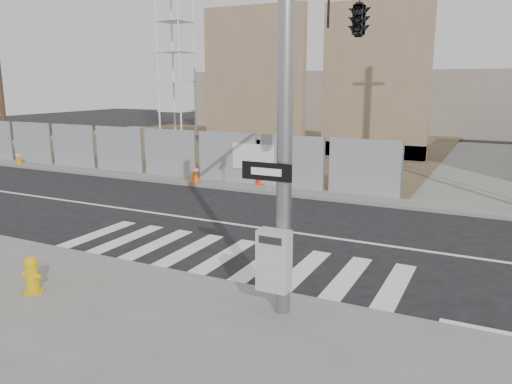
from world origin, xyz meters
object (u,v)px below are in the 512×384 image
at_px(signal_pole, 339,46).
at_px(traffic_cone_a, 19,158).
at_px(fire_hydrant, 32,275).
at_px(crane_tower, 174,7).
at_px(traffic_cone_d, 260,175).
at_px(traffic_cone_b, 112,160).
at_px(traffic_cone_c, 195,173).

distance_m(signal_pole, traffic_cone_a, 19.54).
bearing_deg(traffic_cone_a, signal_pole, -19.20).
xyz_separation_m(signal_pole, traffic_cone_a, (-17.99, 6.27, -4.32)).
height_order(signal_pole, fire_hydrant, signal_pole).
xyz_separation_m(crane_tower, traffic_cone_d, (12.27, -11.92, -8.53)).
bearing_deg(fire_hydrant, traffic_cone_b, 110.71).
relative_size(crane_tower, fire_hydrant, 25.22).
xyz_separation_m(signal_pole, traffic_cone_c, (-7.73, 6.27, -4.27)).
distance_m(signal_pole, traffic_cone_d, 9.82).
relative_size(traffic_cone_a, traffic_cone_c, 0.88).
height_order(signal_pole, crane_tower, crane_tower).
relative_size(signal_pole, traffic_cone_a, 10.02).
distance_m(fire_hydrant, traffic_cone_b, 14.30).
bearing_deg(traffic_cone_c, traffic_cone_b, 167.95).
bearing_deg(signal_pole, traffic_cone_c, 140.98).
relative_size(traffic_cone_c, traffic_cone_d, 1.02).
height_order(fire_hydrant, traffic_cone_b, traffic_cone_b).
height_order(crane_tower, traffic_cone_d, crane_tower).
xyz_separation_m(signal_pole, crane_tower, (-17.49, 19.05, 4.24)).
height_order(crane_tower, traffic_cone_c, crane_tower).
distance_m(crane_tower, fire_hydrant, 27.88).
bearing_deg(traffic_cone_d, crane_tower, 135.82).
bearing_deg(signal_pole, fire_hydrant, -137.97).
xyz_separation_m(fire_hydrant, traffic_cone_a, (-13.40, 10.41, -0.01)).
height_order(crane_tower, traffic_cone_a, crane_tower).
relative_size(signal_pole, traffic_cone_d, 9.02).
distance_m(crane_tower, traffic_cone_a, 15.39).
height_order(traffic_cone_a, traffic_cone_b, traffic_cone_b).
xyz_separation_m(crane_tower, traffic_cone_b, (4.46, -11.65, -8.51)).
xyz_separation_m(crane_tower, fire_hydrant, (12.90, -23.19, -8.55)).
height_order(traffic_cone_c, traffic_cone_d, traffic_cone_c).
xyz_separation_m(crane_tower, traffic_cone_a, (-0.50, -12.78, -8.56)).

